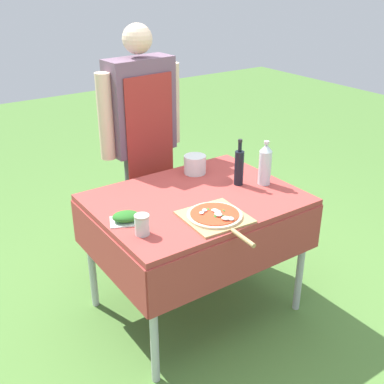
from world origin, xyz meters
The scene contains 9 objects.
ground_plane centered at (0.00, 0.00, 0.00)m, with size 12.00×12.00×0.00m, color #517F38.
prep_table centered at (0.00, 0.00, 0.71)m, with size 1.20×0.92×0.80m.
person_cook centered at (0.06, 0.74, 1.01)m, with size 0.64×0.24×1.71m.
pizza_on_peel centered at (-0.07, -0.28, 0.82)m, with size 0.35×0.52×0.05m.
oil_bottle centered at (0.33, 0.00, 0.92)m, with size 0.06×0.06×0.29m.
water_bottle centered at (0.46, -0.08, 0.93)m, with size 0.08×0.08×0.28m.
herb_container centered at (-0.48, -0.04, 0.83)m, with size 0.21×0.19×0.06m.
mixing_tub centered at (0.21, 0.30, 0.86)m, with size 0.14×0.14×0.12m, color silver.
sauce_jar centered at (-0.47, -0.20, 0.85)m, with size 0.08×0.08×0.11m.
Camera 1 is at (-1.47, -2.09, 2.04)m, focal length 45.00 mm.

